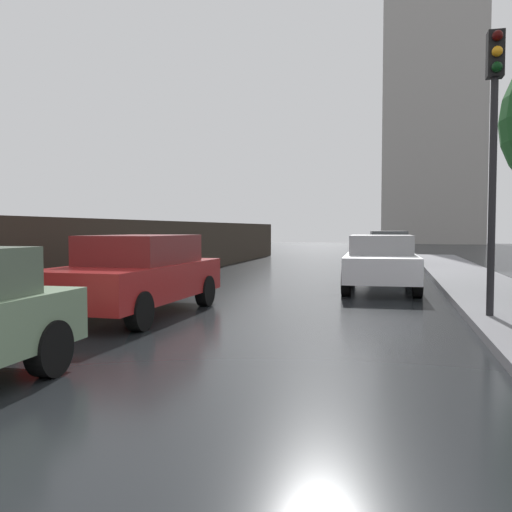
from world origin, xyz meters
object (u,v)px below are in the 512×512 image
at_px(car_red_mid_road, 138,273).
at_px(car_grey_far_lane, 388,248).
at_px(traffic_light, 494,121).
at_px(car_white_behind_camera, 381,261).

distance_m(car_red_mid_road, car_grey_far_lane, 15.33).
distance_m(car_grey_far_lane, traffic_light, 14.53).
height_order(car_white_behind_camera, car_grey_far_lane, car_grey_far_lane).
bearing_deg(traffic_light, car_red_mid_road, -175.77).
distance_m(car_white_behind_camera, car_grey_far_lane, 9.32).
bearing_deg(car_white_behind_camera, car_grey_far_lane, 87.51).
relative_size(car_white_behind_camera, car_grey_far_lane, 1.07).
xyz_separation_m(car_red_mid_road, traffic_light, (6.20, 0.46, 2.60)).
height_order(car_red_mid_road, traffic_light, traffic_light).
bearing_deg(car_grey_far_lane, traffic_light, -86.95).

